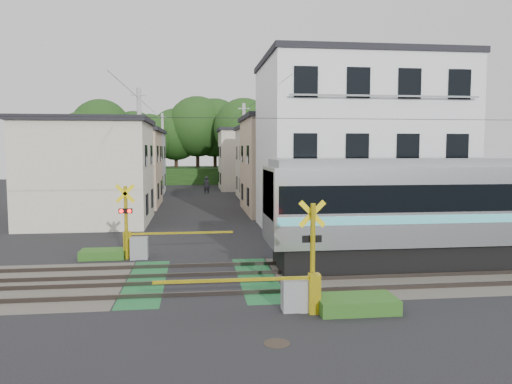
{
  "coord_description": "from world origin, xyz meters",
  "views": [
    {
      "loc": [
        -0.2,
        -16.88,
        4.51
      ],
      "look_at": [
        2.47,
        5.0,
        2.58
      ],
      "focal_mm": 35.0,
      "sensor_mm": 36.0,
      "label": 1
    }
  ],
  "objects": [
    {
      "name": "crossing_signal_near",
      "position": [
        2.59,
        -3.65,
        0.71
      ],
      "size": [
        4.74,
        0.65,
        3.09
      ],
      "color": "yellow",
      "rests_on": "ground"
    },
    {
      "name": "weed_patches",
      "position": [
        1.76,
        -0.09,
        0.18
      ],
      "size": [
        10.25,
        8.8,
        0.4
      ],
      "color": "#2D5E1E",
      "rests_on": "ground"
    },
    {
      "name": "manhole_cover",
      "position": [
        1.63,
        -5.86,
        0.01
      ],
      "size": [
        0.62,
        0.62,
        0.02
      ],
      "primitive_type": "cylinder",
      "color": "#2D261E",
      "rests_on": "ground"
    },
    {
      "name": "catenary",
      "position": [
        6.0,
        0.03,
        3.7
      ],
      "size": [
        60.0,
        5.04,
        7.0
      ],
      "color": "#2D2D33",
      "rests_on": "ground"
    },
    {
      "name": "ground",
      "position": [
        0.0,
        0.0,
        0.0
      ],
      "size": [
        120.0,
        120.0,
        0.0
      ],
      "primitive_type": "plane",
      "color": "black"
    },
    {
      "name": "crossing_signal_far",
      "position": [
        -2.59,
        3.65,
        0.71
      ],
      "size": [
        4.74,
        0.65,
        3.09
      ],
      "color": "yellow",
      "rests_on": "ground"
    },
    {
      "name": "track_bed",
      "position": [
        0.0,
        0.0,
        0.04
      ],
      "size": [
        120.0,
        120.0,
        0.14
      ],
      "color": "#47423A",
      "rests_on": "ground"
    },
    {
      "name": "houses_row",
      "position": [
        0.25,
        25.92,
        3.24
      ],
      "size": [
        22.07,
        31.35,
        6.8
      ],
      "color": "beige",
      "rests_on": "ground"
    },
    {
      "name": "tree_hill",
      "position": [
        0.77,
        48.2,
        5.8
      ],
      "size": [
        40.0,
        13.73,
        11.78
      ],
      "color": "#1E3F15",
      "rests_on": "ground"
    },
    {
      "name": "pedestrian",
      "position": [
        0.91,
        32.64,
        0.88
      ],
      "size": [
        0.69,
        0.5,
        1.75
      ],
      "primitive_type": "imported",
      "rotation": [
        0.0,
        0.0,
        3.01
      ],
      "color": "#31313E",
      "rests_on": "ground"
    },
    {
      "name": "apartment_block",
      "position": [
        8.5,
        9.49,
        4.66
      ],
      "size": [
        10.2,
        8.36,
        9.3
      ],
      "color": "white",
      "rests_on": "ground"
    },
    {
      "name": "utility_poles",
      "position": [
        -1.05,
        23.01,
        4.08
      ],
      "size": [
        7.9,
        42.0,
        8.0
      ],
      "color": "#A5A5A0",
      "rests_on": "ground"
    }
  ]
}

